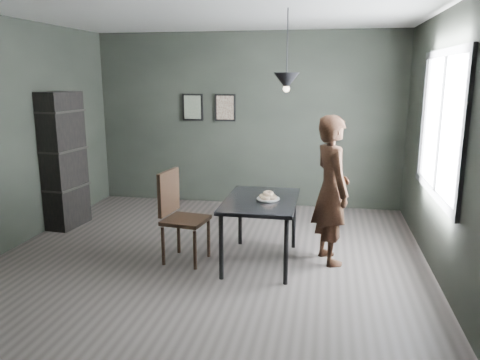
% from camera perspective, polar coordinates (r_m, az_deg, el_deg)
% --- Properties ---
extents(ground, '(5.00, 5.00, 0.00)m').
position_cam_1_polar(ground, '(5.62, -3.66, -9.47)').
color(ground, '#332E2C').
rests_on(ground, ground).
extents(back_wall, '(5.00, 0.10, 2.80)m').
position_cam_1_polar(back_wall, '(7.68, 0.83, 7.31)').
color(back_wall, black).
rests_on(back_wall, ground).
extents(ceiling, '(5.00, 5.00, 0.02)m').
position_cam_1_polar(ceiling, '(5.25, -4.11, 20.14)').
color(ceiling, silver).
rests_on(ceiling, ground).
extents(window_assembly, '(0.04, 1.96, 1.56)m').
position_cam_1_polar(window_assembly, '(5.39, 23.23, 6.19)').
color(window_assembly, white).
rests_on(window_assembly, ground).
extents(cafe_table, '(0.80, 1.20, 0.75)m').
position_cam_1_polar(cafe_table, '(5.29, 2.57, -3.17)').
color(cafe_table, black).
rests_on(cafe_table, ground).
extents(white_plate, '(0.23, 0.23, 0.01)m').
position_cam_1_polar(white_plate, '(5.24, 3.46, -2.38)').
color(white_plate, white).
rests_on(white_plate, cafe_table).
extents(donut_pile, '(0.21, 0.21, 0.09)m').
position_cam_1_polar(donut_pile, '(5.23, 3.46, -1.99)').
color(donut_pile, beige).
rests_on(donut_pile, white_plate).
extents(woman, '(0.61, 0.73, 1.69)m').
position_cam_1_polar(woman, '(5.38, 11.09, -1.21)').
color(woman, black).
rests_on(woman, ground).
extents(wood_chair, '(0.52, 0.52, 1.06)m').
position_cam_1_polar(wood_chair, '(5.41, -7.56, -3.66)').
color(wood_chair, black).
rests_on(wood_chair, ground).
extents(shelf_unit, '(0.42, 0.67, 1.90)m').
position_cam_1_polar(shelf_unit, '(7.00, -20.76, 2.25)').
color(shelf_unit, black).
rests_on(shelf_unit, ground).
extents(pendant_lamp, '(0.28, 0.28, 0.86)m').
position_cam_1_polar(pendant_lamp, '(5.16, 5.69, 11.91)').
color(pendant_lamp, black).
rests_on(pendant_lamp, ground).
extents(framed_print_left, '(0.34, 0.04, 0.44)m').
position_cam_1_polar(framed_print_left, '(7.84, -5.78, 8.82)').
color(framed_print_left, black).
rests_on(framed_print_left, ground).
extents(framed_print_right, '(0.34, 0.04, 0.44)m').
position_cam_1_polar(framed_print_right, '(7.70, -1.81, 8.81)').
color(framed_print_right, black).
rests_on(framed_print_right, ground).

